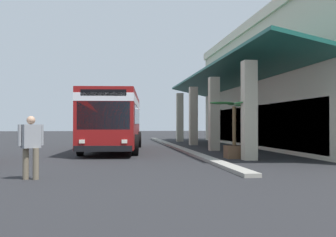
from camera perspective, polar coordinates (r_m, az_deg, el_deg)
name	(u,v)px	position (r m, az deg, el deg)	size (l,w,h in m)	color
ground	(241,146)	(28.48, 10.09, -3.74)	(120.00, 120.00, 0.00)	#262628
curb_strip	(176,147)	(25.82, 1.05, -3.93)	(29.09, 0.50, 0.12)	#9E998E
plaza_building	(320,85)	(28.93, 20.33, 4.33)	(24.54, 13.45, 8.06)	beige
transit_bus	(114,117)	(23.16, -7.45, 0.15)	(11.38, 3.46, 3.34)	maroon
pedestrian	(31,144)	(11.66, -18.46, -3.32)	(0.48, 0.61, 1.71)	#726651
potted_palm	(234,143)	(18.07, 9.14, -3.34)	(1.73, 1.90, 2.47)	brown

